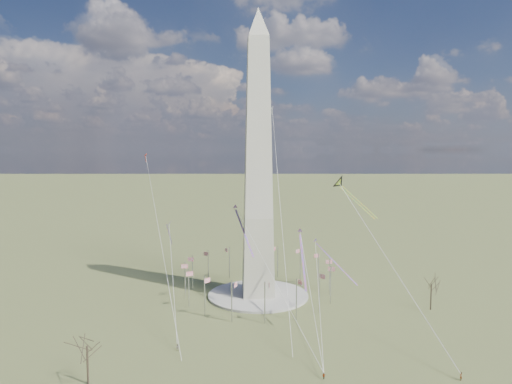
{
  "coord_description": "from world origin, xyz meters",
  "views": [
    {
      "loc": [
        -12.42,
        -159.37,
        52.48
      ],
      "look_at": [
        -0.77,
        0.0,
        37.69
      ],
      "focal_mm": 32.0,
      "sensor_mm": 36.0,
      "label": 1
    }
  ],
  "objects": [
    {
      "name": "plaza",
      "position": [
        0.0,
        0.0,
        0.4
      ],
      "size": [
        36.0,
        36.0,
        0.8
      ],
      "primitive_type": "cylinder",
      "color": "#A09C92",
      "rests_on": "ground"
    },
    {
      "name": "kite_streamer_mid",
      "position": [
        -6.08,
        -0.68,
        26.56
      ],
      "size": [
        6.7,
        21.44,
        14.99
      ],
      "rotation": [
        0.0,
        0.0,
        3.39
      ],
      "color": "#E44C24",
      "rests_on": "ground"
    },
    {
      "name": "washington_monument",
      "position": [
        0.0,
        0.0,
        47.95
      ],
      "size": [
        15.56,
        15.56,
        100.0
      ],
      "color": "beige",
      "rests_on": "plaza"
    },
    {
      "name": "tree_far",
      "position": [
        -42.96,
        -58.73,
        9.41
      ],
      "size": [
        7.54,
        7.54,
        13.2
      ],
      "color": "#403526",
      "rests_on": "ground"
    },
    {
      "name": "kite_streamer_left",
      "position": [
        12.31,
        -19.62,
        20.81
      ],
      "size": [
        3.01,
        21.64,
        14.85
      ],
      "rotation": [
        0.0,
        0.0,
        3.06
      ],
      "color": "#E44C24",
      "rests_on": "ground"
    },
    {
      "name": "kite_delta_black",
      "position": [
        31.3,
        5.84,
        39.5
      ],
      "size": [
        14.71,
        16.29,
        14.74
      ],
      "rotation": [
        0.0,
        0.0,
        3.84
      ],
      "color": "black",
      "rests_on": "ground"
    },
    {
      "name": "kite_streamer_right",
      "position": [
        27.14,
        5.14,
        12.97
      ],
      "size": [
        13.35,
        17.15,
        14.11
      ],
      "rotation": [
        0.0,
        0.0,
        3.79
      ],
      "color": "#E44C24",
      "rests_on": "ground"
    },
    {
      "name": "tree_near",
      "position": [
        55.58,
        -18.14,
        9.32
      ],
      "size": [
        7.47,
        7.47,
        13.07
      ],
      "color": "#403526",
      "rests_on": "ground"
    },
    {
      "name": "kite_diamond_purple",
      "position": [
        -32.01,
        6.33,
        24.7
      ],
      "size": [
        1.95,
        2.98,
        9.02
      ],
      "rotation": [
        0.0,
        0.0,
        2.56
      ],
      "color": "#41176B",
      "rests_on": "ground"
    },
    {
      "name": "flagpole_ring",
      "position": [
        -0.0,
        -0.0,
        7.27
      ],
      "size": [
        54.4,
        54.4,
        13.0
      ],
      "color": "#B7B9BE",
      "rests_on": "ground"
    },
    {
      "name": "person_centre",
      "position": [
        10.42,
        -60.6,
        0.77
      ],
      "size": [
        0.95,
        0.51,
        1.54
      ],
      "primitive_type": "imported",
      "rotation": [
        0.0,
        0.0,
        3.3
      ],
      "color": "gray",
      "rests_on": "ground"
    },
    {
      "name": "person_east",
      "position": [
        41.53,
        -63.4,
        0.97
      ],
      "size": [
        0.85,
        0.8,
        1.95
      ],
      "primitive_type": "imported",
      "rotation": [
        0.0,
        0.0,
        3.79
      ],
      "color": "gray",
      "rests_on": "ground"
    },
    {
      "name": "kite_small_white",
      "position": [
        9.75,
        45.55,
        70.93
      ],
      "size": [
        1.21,
        1.49,
        3.91
      ],
      "rotation": [
        0.0,
        0.0,
        2.97
      ],
      "color": "silver",
      "rests_on": "ground"
    },
    {
      "name": "kite_small_red",
      "position": [
        -45.7,
        41.5,
        49.9
      ],
      "size": [
        1.28,
        1.41,
        3.87
      ],
      "rotation": [
        0.0,
        0.0,
        3.03
      ],
      "color": "red",
      "rests_on": "ground"
    },
    {
      "name": "ground",
      "position": [
        0.0,
        0.0,
        0.0
      ],
      "size": [
        2000.0,
        2000.0,
        0.0
      ],
      "primitive_type": "plane",
      "color": "brown",
      "rests_on": "ground"
    },
    {
      "name": "person_west",
      "position": [
        -24.62,
        -42.93,
        0.83
      ],
      "size": [
        0.81,
        0.63,
        1.66
      ],
      "primitive_type": "imported",
      "rotation": [
        0.0,
        0.0,
        3.14
      ],
      "color": "gray",
      "rests_on": "ground"
    }
  ]
}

